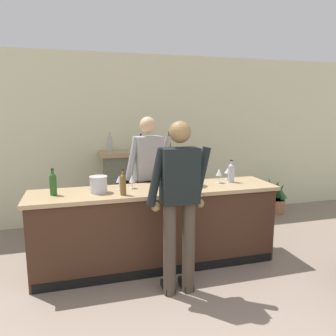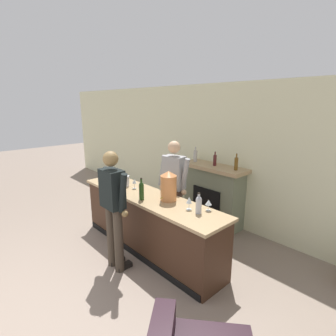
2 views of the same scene
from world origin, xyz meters
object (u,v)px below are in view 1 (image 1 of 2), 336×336
Objects in this scene: fireplace_stone at (141,186)px; wine_glass_front_left at (132,179)px; wine_bottle_riesling_slim at (167,179)px; wine_bottle_cabernet_heavy at (231,172)px; person_bartender at (148,176)px; potted_plant_corner at (276,199)px; ice_bucket_steel at (99,184)px; person_customer at (179,201)px; wine_glass_front_right at (219,173)px; wine_bottle_burgundy_dark at (123,184)px; wine_bottle_merlot_tall at (53,183)px; wine_glass_near_bucket at (228,171)px; copper_dispenser at (184,166)px; wine_glass_by_dispenser at (119,179)px.

fireplace_stone is 9.39× the size of wine_glass_front_left.
wine_bottle_riesling_slim reaches higher than wine_bottle_cabernet_heavy.
person_bartender is at bearing -95.12° from fireplace_stone.
ice_bucket_steel reaches higher than potted_plant_corner.
person_bartender reaches higher than person_customer.
person_customer is 9.50× the size of wine_glass_front_right.
fireplace_stone is at bearing 63.45° from ice_bucket_steel.
wine_bottle_burgundy_dark is 1.54× the size of wine_glass_front_right.
person_customer is 10.92× the size of wine_glass_front_left.
wine_bottle_riesling_slim reaches higher than wine_bottle_merlot_tall.
wine_bottle_riesling_slim is 2.20× the size of wine_glass_near_bucket.
wine_bottle_merlot_tall reaches higher than wine_bottle_cabernet_heavy.
wine_glass_front_right is (-0.17, -0.00, 0.00)m from wine_bottle_cabernet_heavy.
wine_bottle_merlot_tall is 2.14m from wine_bottle_cabernet_heavy.
fireplace_stone reaches higher than copper_dispenser.
person_customer is 0.69m from wine_bottle_burgundy_dark.
wine_bottle_burgundy_dark is 1.27m from wine_glass_front_right.
wine_bottle_burgundy_dark is (-0.48, 0.48, 0.10)m from person_customer.
ice_bucket_steel is 0.58× the size of wine_bottle_riesling_slim.
wine_bottle_merlot_tall reaches higher than wine_glass_by_dispenser.
wine_bottle_burgundy_dark is 1.44m from wine_bottle_cabernet_heavy.
wine_glass_near_bucket is (0.66, 0.13, -0.12)m from copper_dispenser.
copper_dispenser is 0.68m from wine_glass_near_bucket.
copper_dispenser is at bearing 68.14° from person_customer.
copper_dispenser is (0.35, -0.45, 0.20)m from person_bartender.
copper_dispenser is 2.83× the size of wine_glass_front_left.
wine_glass_front_right reaches higher than wine_glass_front_left.
wine_bottle_riesling_slim is at bearing -85.73° from person_bartender.
wine_glass_front_right is at bearing 43.98° from person_customer.
person_bartender is 6.05× the size of wine_bottle_merlot_tall.
wine_glass_front_left is (0.39, 0.09, 0.02)m from ice_bucket_steel.
wine_glass_by_dispenser reaches higher than wine_glass_front_left.
wine_bottle_cabernet_heavy is at bearing -140.36° from potted_plant_corner.
wine_glass_near_bucket is at bearing 11.56° from copper_dispenser.
wine_bottle_riesling_slim reaches higher than ice_bucket_steel.
wine_bottle_merlot_tall is at bearing 164.41° from wine_bottle_burgundy_dark.
potted_plant_corner is at bearing 24.48° from wine_glass_front_left.
person_customer is at bearing -88.09° from person_bartender.
wine_bottle_cabernet_heavy is at bearing -0.44° from wine_glass_front_left.
wine_glass_front_right is 1.08× the size of wine_glass_by_dispenser.
ice_bucket_steel is 0.25m from wine_glass_by_dispenser.
potted_plant_corner is at bearing 20.15° from wine_bottle_merlot_tall.
ice_bucket_steel is 1.08× the size of wine_glass_front_right.
wine_bottle_burgundy_dark is (-0.53, -1.74, 0.46)m from fireplace_stone.
copper_dispenser is 0.63m from wine_bottle_cabernet_heavy.
person_customer is at bearing -140.80° from potted_plant_corner.
potted_plant_corner is at bearing 27.63° from wine_bottle_burgundy_dark.
wine_bottle_merlot_tall is 1.82× the size of wine_glass_front_left.
wine_bottle_merlot_tall is (-1.21, 0.68, 0.11)m from person_customer.
copper_dispenser is at bearing 44.10° from wine_bottle_riesling_slim.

